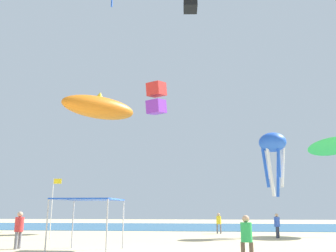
{
  "coord_description": "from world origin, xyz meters",
  "views": [
    {
      "loc": [
        3.25,
        -17.7,
        2.0
      ],
      "look_at": [
        0.19,
        12.84,
        9.1
      ],
      "focal_mm": 38.5,
      "sensor_mm": 36.0,
      "label": 1
    }
  ],
  "objects_px": {
    "kite_octopus_blue": "(273,146)",
    "kite_delta_green": "(332,143)",
    "canopy_tent": "(89,201)",
    "person_leftmost": "(246,235)",
    "person_central": "(219,221)",
    "kite_box_red": "(156,98)",
    "person_rightmost": "(277,224)",
    "person_near_tent": "(19,227)",
    "kite_inflatable_orange": "(99,107)",
    "banner_flag": "(53,203)"
  },
  "relations": [
    {
      "from": "person_near_tent",
      "to": "kite_inflatable_orange",
      "type": "relative_size",
      "value": 0.24
    },
    {
      "from": "person_near_tent",
      "to": "person_rightmost",
      "type": "bearing_deg",
      "value": -55.43
    },
    {
      "from": "person_rightmost",
      "to": "kite_box_red",
      "type": "height_order",
      "value": "kite_box_red"
    },
    {
      "from": "canopy_tent",
      "to": "person_central",
      "type": "bearing_deg",
      "value": 64.03
    },
    {
      "from": "kite_inflatable_orange",
      "to": "person_leftmost",
      "type": "bearing_deg",
      "value": 79.81
    },
    {
      "from": "banner_flag",
      "to": "kite_box_red",
      "type": "relative_size",
      "value": 1.21
    },
    {
      "from": "banner_flag",
      "to": "kite_box_red",
      "type": "height_order",
      "value": "kite_box_red"
    },
    {
      "from": "kite_box_red",
      "to": "kite_delta_green",
      "type": "xyz_separation_m",
      "value": [
        15.29,
        -3.58,
        -5.48
      ]
    },
    {
      "from": "kite_delta_green",
      "to": "kite_octopus_blue",
      "type": "bearing_deg",
      "value": 15.78
    },
    {
      "from": "canopy_tent",
      "to": "person_leftmost",
      "type": "bearing_deg",
      "value": -25.75
    },
    {
      "from": "canopy_tent",
      "to": "kite_delta_green",
      "type": "xyz_separation_m",
      "value": [
        16.35,
        13.03,
        5.02
      ]
    },
    {
      "from": "person_central",
      "to": "banner_flag",
      "type": "relative_size",
      "value": 0.41
    },
    {
      "from": "kite_box_red",
      "to": "person_rightmost",
      "type": "bearing_deg",
      "value": -8.95
    },
    {
      "from": "person_leftmost",
      "to": "person_rightmost",
      "type": "relative_size",
      "value": 1.05
    },
    {
      "from": "canopy_tent",
      "to": "kite_octopus_blue",
      "type": "relative_size",
      "value": 0.67
    },
    {
      "from": "person_leftmost",
      "to": "person_rightmost",
      "type": "bearing_deg",
      "value": -83.27
    },
    {
      "from": "person_leftmost",
      "to": "kite_octopus_blue",
      "type": "xyz_separation_m",
      "value": [
        3.85,
        14.16,
        5.78
      ]
    },
    {
      "from": "person_near_tent",
      "to": "kite_delta_green",
      "type": "xyz_separation_m",
      "value": [
        20.33,
        12.14,
        6.29
      ]
    },
    {
      "from": "person_rightmost",
      "to": "banner_flag",
      "type": "height_order",
      "value": "banner_flag"
    },
    {
      "from": "banner_flag",
      "to": "kite_inflatable_orange",
      "type": "relative_size",
      "value": 0.52
    },
    {
      "from": "kite_delta_green",
      "to": "canopy_tent",
      "type": "bearing_deg",
      "value": 30.56
    },
    {
      "from": "canopy_tent",
      "to": "kite_box_red",
      "type": "distance_m",
      "value": 19.68
    },
    {
      "from": "person_leftmost",
      "to": "banner_flag",
      "type": "xyz_separation_m",
      "value": [
        -11.99,
        10.36,
        1.38
      ]
    },
    {
      "from": "person_rightmost",
      "to": "kite_inflatable_orange",
      "type": "bearing_deg",
      "value": -87.75
    },
    {
      "from": "person_central",
      "to": "banner_flag",
      "type": "xyz_separation_m",
      "value": [
        -11.61,
        -7.08,
        1.44
      ]
    },
    {
      "from": "person_rightmost",
      "to": "banner_flag",
      "type": "relative_size",
      "value": 0.42
    },
    {
      "from": "kite_delta_green",
      "to": "kite_box_red",
      "type": "bearing_deg",
      "value": -21.16
    },
    {
      "from": "person_leftmost",
      "to": "person_central",
      "type": "distance_m",
      "value": 17.45
    },
    {
      "from": "person_leftmost",
      "to": "kite_box_red",
      "type": "height_order",
      "value": "kite_box_red"
    },
    {
      "from": "banner_flag",
      "to": "kite_octopus_blue",
      "type": "xyz_separation_m",
      "value": [
        15.84,
        3.8,
        4.4
      ]
    },
    {
      "from": "canopy_tent",
      "to": "kite_inflatable_orange",
      "type": "distance_m",
      "value": 20.61
    },
    {
      "from": "canopy_tent",
      "to": "person_leftmost",
      "type": "distance_m",
      "value": 8.09
    },
    {
      "from": "kite_octopus_blue",
      "to": "kite_delta_green",
      "type": "height_order",
      "value": "kite_delta_green"
    },
    {
      "from": "banner_flag",
      "to": "canopy_tent",
      "type": "bearing_deg",
      "value": -55.17
    },
    {
      "from": "kite_octopus_blue",
      "to": "kite_box_red",
      "type": "bearing_deg",
      "value": -144.66
    },
    {
      "from": "person_leftmost",
      "to": "person_rightmost",
      "type": "height_order",
      "value": "person_leftmost"
    },
    {
      "from": "banner_flag",
      "to": "person_rightmost",
      "type": "bearing_deg",
      "value": 9.72
    },
    {
      "from": "person_near_tent",
      "to": "kite_octopus_blue",
      "type": "relative_size",
      "value": 0.38
    },
    {
      "from": "canopy_tent",
      "to": "person_near_tent",
      "type": "xyz_separation_m",
      "value": [
        -3.97,
        0.89,
        -1.27
      ]
    },
    {
      "from": "banner_flag",
      "to": "kite_box_red",
      "type": "xyz_separation_m",
      "value": [
        5.86,
        9.71,
        10.44
      ]
    },
    {
      "from": "person_rightmost",
      "to": "kite_box_red",
      "type": "relative_size",
      "value": 0.5
    },
    {
      "from": "canopy_tent",
      "to": "banner_flag",
      "type": "bearing_deg",
      "value": 124.83
    },
    {
      "from": "person_leftmost",
      "to": "person_rightmost",
      "type": "distance_m",
      "value": 13.51
    },
    {
      "from": "person_near_tent",
      "to": "kite_inflatable_orange",
      "type": "bearing_deg",
      "value": 7.72
    },
    {
      "from": "person_rightmost",
      "to": "person_leftmost",
      "type": "bearing_deg",
      "value": 13.19
    },
    {
      "from": "person_near_tent",
      "to": "kite_octopus_blue",
      "type": "distance_m",
      "value": 18.82
    },
    {
      "from": "kite_box_red",
      "to": "kite_inflatable_orange",
      "type": "distance_m",
      "value": 6.15
    },
    {
      "from": "person_near_tent",
      "to": "banner_flag",
      "type": "relative_size",
      "value": 0.46
    },
    {
      "from": "canopy_tent",
      "to": "kite_delta_green",
      "type": "height_order",
      "value": "kite_delta_green"
    },
    {
      "from": "kite_delta_green",
      "to": "person_near_tent",
      "type": "bearing_deg",
      "value": 22.85
    }
  ]
}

